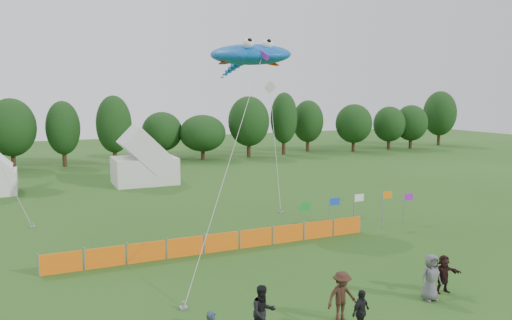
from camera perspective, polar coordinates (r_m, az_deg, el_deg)
name	(u,v)px	position (r m, az deg, el deg)	size (l,w,h in m)	color
ground	(320,313)	(20.17, 7.35, -16.95)	(160.00, 160.00, 0.00)	#234C16
treeline	(135,128)	(61.69, -13.67, 3.53)	(104.57, 8.78, 8.36)	#382314
tent_right	(144,162)	(47.54, -12.65, -0.21)	(5.71, 4.57, 4.03)	silver
barrier_fence	(222,242)	(26.97, -3.96, -9.35)	(17.90, 0.06, 1.00)	orange
flag_row	(357,207)	(31.12, 11.49, -5.33)	(8.73, 0.55, 2.29)	gray
spectator_b	(263,312)	(17.79, 0.81, -17.03)	(0.92, 0.72, 1.90)	black
spectator_c	(342,296)	(19.27, 9.77, -15.12)	(1.23, 0.71, 1.91)	#351F15
spectator_d	(361,312)	(18.54, 11.89, -16.65)	(0.94, 0.39, 1.60)	black
spectator_e	(431,277)	(21.96, 19.35, -12.53)	(0.94, 0.61, 1.93)	#54545A
spectator_f	(444,274)	(22.96, 20.64, -12.10)	(1.51, 0.48, 1.62)	black
stingray_kite	(249,55)	(33.94, -0.84, 11.88)	(11.86, 19.87, 11.88)	blue
small_kite_white	(273,120)	(41.28, 1.94, 4.55)	(4.32, 9.59, 9.46)	white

